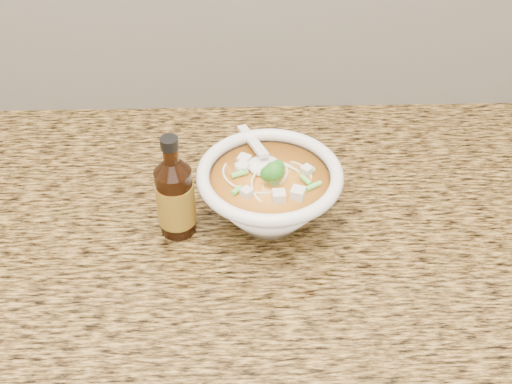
{
  "coord_description": "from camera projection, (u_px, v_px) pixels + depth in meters",
  "views": [
    {
      "loc": [
        0.1,
        0.95,
        1.58
      ],
      "look_at": [
        0.12,
        1.67,
        0.96
      ],
      "focal_mm": 45.0,
      "sensor_mm": 36.0,
      "label": 1
    }
  ],
  "objects": [
    {
      "name": "soup_bowl",
      "position": [
        269.0,
        194.0,
        0.95
      ],
      "size": [
        0.21,
        0.24,
        0.12
      ],
      "rotation": [
        0.0,
        0.0,
        0.04
      ],
      "color": "white",
      "rests_on": "counter_slab"
    },
    {
      "name": "counter_slab",
      "position": [
        181.0,
        227.0,
        1.0
      ],
      "size": [
        4.0,
        0.68,
        0.04
      ],
      "primitive_type": "cube",
      "color": "olive",
      "rests_on": "cabinet"
    },
    {
      "name": "hot_sauce_bottle",
      "position": [
        175.0,
        197.0,
        0.93
      ],
      "size": [
        0.06,
        0.06,
        0.17
      ],
      "rotation": [
        0.0,
        0.0,
        0.0
      ],
      "color": "black",
      "rests_on": "counter_slab"
    }
  ]
}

